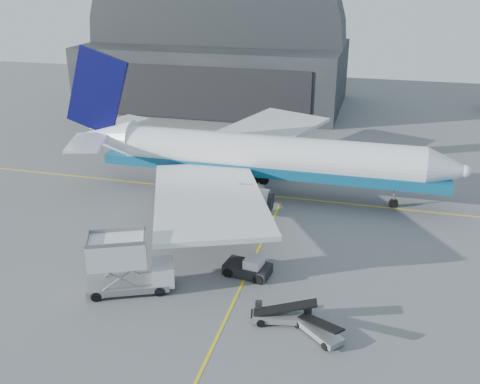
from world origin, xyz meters
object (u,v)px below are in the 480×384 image
(catering_truck, at_px, (126,265))
(belt_loader_a, at_px, (283,315))
(belt_loader_b, at_px, (317,328))
(pushback_tug, at_px, (249,268))
(airliner, at_px, (254,156))

(catering_truck, relative_size, belt_loader_a, 1.49)
(belt_loader_a, relative_size, belt_loader_b, 1.23)
(catering_truck, height_order, pushback_tug, catering_truck)
(catering_truck, bearing_deg, airliner, 53.99)
(airliner, height_order, belt_loader_a, airliner)
(catering_truck, height_order, belt_loader_b, catering_truck)
(pushback_tug, bearing_deg, belt_loader_a, -46.62)
(pushback_tug, distance_m, belt_loader_a, 7.42)
(airliner, bearing_deg, catering_truck, -102.72)
(catering_truck, bearing_deg, belt_loader_a, -27.24)
(belt_loader_a, bearing_deg, airliner, 97.77)
(belt_loader_a, bearing_deg, catering_truck, 165.39)
(catering_truck, distance_m, belt_loader_a, 13.84)
(pushback_tug, bearing_deg, airliner, 110.70)
(airliner, distance_m, belt_loader_a, 26.52)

